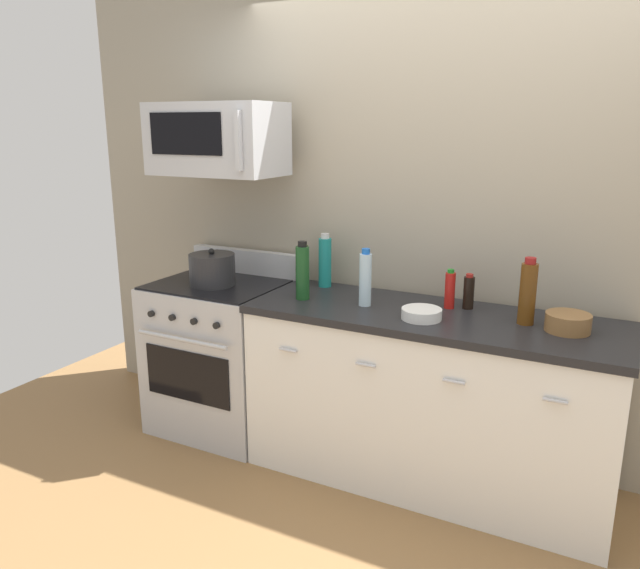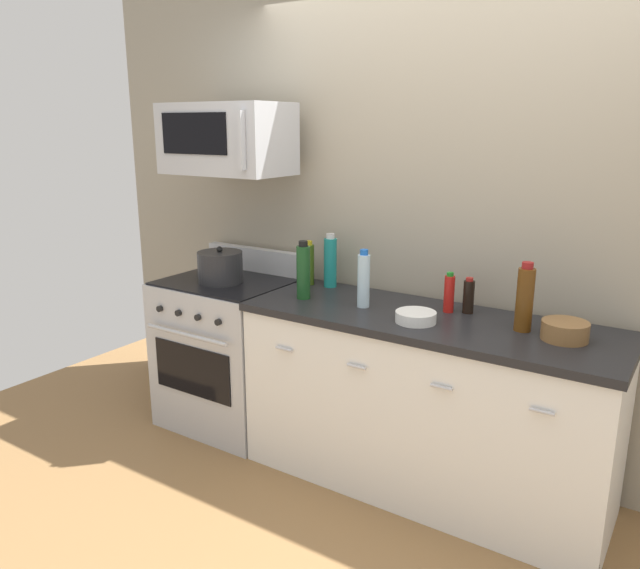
{
  "view_description": "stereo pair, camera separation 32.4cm",
  "coord_description": "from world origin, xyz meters",
  "px_view_note": "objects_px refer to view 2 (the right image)",
  "views": [
    {
      "loc": [
        0.84,
        -2.84,
        1.83
      ],
      "look_at": [
        -0.6,
        -0.05,
        1.01
      ],
      "focal_mm": 34.4,
      "sensor_mm": 36.0,
      "label": 1
    },
    {
      "loc": [
        1.12,
        -2.68,
        1.83
      ],
      "look_at": [
        -0.6,
        -0.05,
        1.01
      ],
      "focal_mm": 34.4,
      "sensor_mm": 36.0,
      "label": 2
    }
  ],
  "objects_px": {
    "bottle_hot_sauce_red": "(449,293)",
    "stockpot": "(220,267)",
    "range_oven": "(230,351)",
    "bottle_olive_oil": "(309,264)",
    "bottle_wine_amber": "(525,299)",
    "bottle_water_clear": "(364,280)",
    "microwave": "(227,139)",
    "bottle_soy_sauce_dark": "(469,296)",
    "bowl_wooden_salad": "(565,330)",
    "bottle_sparkling_teal": "(330,262)",
    "bottle_wine_green": "(303,271)",
    "bowl_white_ceramic": "(416,316)"
  },
  "relations": [
    {
      "from": "bottle_hot_sauce_red",
      "to": "stockpot",
      "type": "distance_m",
      "value": 1.37
    },
    {
      "from": "range_oven",
      "to": "bottle_hot_sauce_red",
      "type": "relative_size",
      "value": 5.25
    },
    {
      "from": "bottle_olive_oil",
      "to": "bottle_wine_amber",
      "type": "bearing_deg",
      "value": -6.86
    },
    {
      "from": "bottle_olive_oil",
      "to": "bottle_water_clear",
      "type": "bearing_deg",
      "value": -24.57
    },
    {
      "from": "microwave",
      "to": "bottle_soy_sauce_dark",
      "type": "distance_m",
      "value": 1.63
    },
    {
      "from": "bottle_olive_oil",
      "to": "bowl_wooden_salad",
      "type": "height_order",
      "value": "bottle_olive_oil"
    },
    {
      "from": "bottle_olive_oil",
      "to": "stockpot",
      "type": "height_order",
      "value": "bottle_olive_oil"
    },
    {
      "from": "microwave",
      "to": "stockpot",
      "type": "bearing_deg",
      "value": -90.13
    },
    {
      "from": "bottle_sparkling_teal",
      "to": "bowl_wooden_salad",
      "type": "xyz_separation_m",
      "value": [
        1.34,
        -0.2,
        -0.1
      ]
    },
    {
      "from": "bowl_wooden_salad",
      "to": "bottle_olive_oil",
      "type": "bearing_deg",
      "value": 173.06
    },
    {
      "from": "bottle_wine_green",
      "to": "bottle_hot_sauce_red",
      "type": "height_order",
      "value": "bottle_wine_green"
    },
    {
      "from": "bottle_sparkling_teal",
      "to": "bowl_wooden_salad",
      "type": "relative_size",
      "value": 1.54
    },
    {
      "from": "bottle_water_clear",
      "to": "bottle_hot_sauce_red",
      "type": "bearing_deg",
      "value": 21.1
    },
    {
      "from": "bottle_sparkling_teal",
      "to": "stockpot",
      "type": "bearing_deg",
      "value": -154.99
    },
    {
      "from": "bottle_olive_oil",
      "to": "bottle_water_clear",
      "type": "xyz_separation_m",
      "value": [
        0.49,
        -0.22,
        0.02
      ]
    },
    {
      "from": "bottle_sparkling_teal",
      "to": "microwave",
      "type": "bearing_deg",
      "value": -163.21
    },
    {
      "from": "range_oven",
      "to": "bottle_soy_sauce_dark",
      "type": "distance_m",
      "value": 1.55
    },
    {
      "from": "microwave",
      "to": "bottle_hot_sauce_red",
      "type": "relative_size",
      "value": 3.66
    },
    {
      "from": "microwave",
      "to": "bottle_wine_green",
      "type": "bearing_deg",
      "value": -10.22
    },
    {
      "from": "bottle_sparkling_teal",
      "to": "bottle_soy_sauce_dark",
      "type": "bearing_deg",
      "value": -3.85
    },
    {
      "from": "range_oven",
      "to": "bowl_white_ceramic",
      "type": "height_order",
      "value": "range_oven"
    },
    {
      "from": "bowl_wooden_salad",
      "to": "stockpot",
      "type": "xyz_separation_m",
      "value": [
        -1.94,
        -0.07,
        0.05
      ]
    },
    {
      "from": "bottle_olive_oil",
      "to": "bottle_wine_amber",
      "type": "height_order",
      "value": "bottle_wine_amber"
    },
    {
      "from": "bowl_white_ceramic",
      "to": "bottle_wine_amber",
      "type": "bearing_deg",
      "value": 18.89
    },
    {
      "from": "microwave",
      "to": "bottle_hot_sauce_red",
      "type": "bearing_deg",
      "value": 3.63
    },
    {
      "from": "bottle_water_clear",
      "to": "bowl_wooden_salad",
      "type": "bearing_deg",
      "value": 2.64
    },
    {
      "from": "bottle_wine_amber",
      "to": "bottle_wine_green",
      "type": "bearing_deg",
      "value": -174.47
    },
    {
      "from": "bottle_water_clear",
      "to": "bowl_wooden_salad",
      "type": "relative_size",
      "value": 1.49
    },
    {
      "from": "bowl_white_ceramic",
      "to": "bottle_soy_sauce_dark",
      "type": "bearing_deg",
      "value": 60.86
    },
    {
      "from": "bowl_wooden_salad",
      "to": "range_oven",
      "type": "bearing_deg",
      "value": -179.38
    },
    {
      "from": "bowl_white_ceramic",
      "to": "stockpot",
      "type": "bearing_deg",
      "value": 177.44
    },
    {
      "from": "bottle_water_clear",
      "to": "bottle_sparkling_teal",
      "type": "relative_size",
      "value": 0.97
    },
    {
      "from": "range_oven",
      "to": "bottle_hot_sauce_red",
      "type": "distance_m",
      "value": 1.47
    },
    {
      "from": "bottle_soy_sauce_dark",
      "to": "bottle_wine_amber",
      "type": "xyz_separation_m",
      "value": [
        0.3,
        -0.12,
        0.07
      ]
    },
    {
      "from": "bottle_soy_sauce_dark",
      "to": "bowl_wooden_salad",
      "type": "bearing_deg",
      "value": -16.56
    },
    {
      "from": "range_oven",
      "to": "stockpot",
      "type": "xyz_separation_m",
      "value": [
        0.0,
        -0.05,
        0.55
      ]
    },
    {
      "from": "bottle_water_clear",
      "to": "bottle_wine_amber",
      "type": "distance_m",
      "value": 0.8
    },
    {
      "from": "bottle_water_clear",
      "to": "bottle_wine_amber",
      "type": "bearing_deg",
      "value": 5.06
    },
    {
      "from": "bottle_soy_sauce_dark",
      "to": "stockpot",
      "type": "bearing_deg",
      "value": -171.32
    },
    {
      "from": "bottle_sparkling_teal",
      "to": "bowl_white_ceramic",
      "type": "height_order",
      "value": "bottle_sparkling_teal"
    },
    {
      "from": "stockpot",
      "to": "bottle_sparkling_teal",
      "type": "bearing_deg",
      "value": 25.01
    },
    {
      "from": "bottle_wine_amber",
      "to": "bowl_white_ceramic",
      "type": "xyz_separation_m",
      "value": [
        -0.46,
        -0.16,
        -0.12
      ]
    },
    {
      "from": "bottle_water_clear",
      "to": "bottle_wine_green",
      "type": "distance_m",
      "value": 0.35
    },
    {
      "from": "range_oven",
      "to": "bottle_soy_sauce_dark",
      "type": "height_order",
      "value": "bottle_soy_sauce_dark"
    },
    {
      "from": "bottle_hot_sauce_red",
      "to": "bottle_wine_green",
      "type": "bearing_deg",
      "value": -165.38
    },
    {
      "from": "microwave",
      "to": "bowl_white_ceramic",
      "type": "relative_size",
      "value": 3.83
    },
    {
      "from": "bottle_water_clear",
      "to": "stockpot",
      "type": "distance_m",
      "value": 0.96
    },
    {
      "from": "bottle_olive_oil",
      "to": "bowl_white_ceramic",
      "type": "bearing_deg",
      "value": -20.64
    },
    {
      "from": "microwave",
      "to": "stockpot",
      "type": "xyz_separation_m",
      "value": [
        -0.0,
        -0.1,
        -0.74
      ]
    },
    {
      "from": "bottle_sparkling_teal",
      "to": "bowl_white_ceramic",
      "type": "relative_size",
      "value": 1.6
    }
  ]
}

